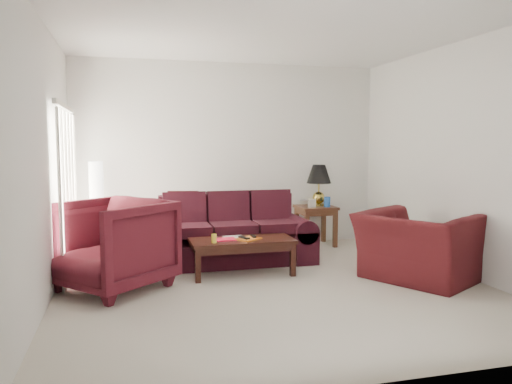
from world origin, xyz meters
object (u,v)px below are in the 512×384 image
Objects in this scene: end_table at (316,226)px; armchair_left at (112,245)px; armchair_right at (418,247)px; coffee_table at (241,256)px; sofa at (231,230)px; floor_lamp at (97,209)px.

end_table is 3.69m from armchair_left.
armchair_left is at bearing 51.94° from armchair_right.
coffee_table is at bearing 37.84° from armchair_right.
armchair_left is 0.87× the size of coffee_table.
sofa is 2.53m from armchair_right.
sofa reaches higher than armchair_right.
floor_lamp is at bearing 131.54° from coffee_table.
floor_lamp is 1.12× the size of armchair_right.
floor_lamp is 1.09× the size of coffee_table.
sofa is 1.99× the size of armchair_left.
floor_lamp is at bearing -179.83° from end_table.
armchair_right is at bearing -30.28° from sofa.
armchair_right is 0.97× the size of coffee_table.
sofa is 1.86m from armchair_left.
sofa is at bearing -24.38° from floor_lamp.
floor_lamp reaches higher than sofa.
armchair_left reaches higher than end_table.
end_table is 2.38m from armchair_right.
sofa is at bearing 79.85° from coffee_table.
floor_lamp is at bearing 146.73° from armchair_left.
end_table is at bearing 0.17° from floor_lamp.
coffee_table is at bearing -84.38° from sofa.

